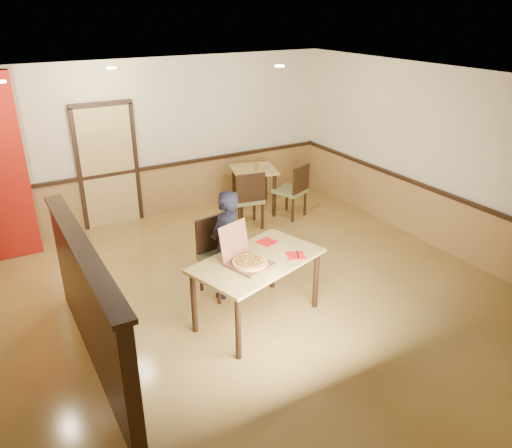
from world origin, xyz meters
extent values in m
plane|color=#B18C45|center=(0.00, 0.00, 0.00)|extent=(7.00, 7.00, 0.00)
plane|color=black|center=(0.00, 0.00, 2.80)|extent=(7.00, 7.00, 0.00)
plane|color=beige|center=(0.00, 3.50, 1.40)|extent=(7.00, 0.00, 7.00)
plane|color=beige|center=(3.50, 0.00, 1.40)|extent=(0.00, 7.00, 7.00)
cube|color=olive|center=(0.00, 3.47, 0.45)|extent=(7.00, 0.04, 0.90)
cube|color=black|center=(0.00, 3.45, 0.92)|extent=(7.00, 0.06, 0.06)
cube|color=olive|center=(3.47, 0.00, 0.45)|extent=(0.04, 7.00, 0.90)
cube|color=black|center=(3.45, 0.00, 0.92)|extent=(0.06, 7.00, 0.06)
cube|color=tan|center=(-0.80, 3.46, 1.05)|extent=(0.90, 0.06, 2.10)
cube|color=black|center=(-2.00, -0.20, 0.70)|extent=(0.14, 3.00, 1.40)
cube|color=black|center=(-2.00, -0.20, 1.42)|extent=(0.20, 3.10, 0.05)
cylinder|color=#FFE1B2|center=(-2.30, 1.80, 2.78)|extent=(0.14, 0.14, 0.02)
cylinder|color=#FFE1B2|center=(-0.80, 2.50, 2.78)|extent=(0.14, 0.14, 0.02)
cylinder|color=#FFE1B2|center=(1.40, 1.50, 2.78)|extent=(0.14, 0.14, 0.02)
cube|color=#B0944A|center=(-0.07, -0.38, 0.82)|extent=(1.76, 1.32, 0.04)
cylinder|color=black|center=(-0.63, -0.94, 0.40)|extent=(0.07, 0.07, 0.80)
cylinder|color=black|center=(-0.85, -0.24, 0.40)|extent=(0.07, 0.07, 0.80)
cylinder|color=black|center=(0.71, -0.53, 0.40)|extent=(0.07, 0.07, 0.80)
cylinder|color=black|center=(0.50, 0.18, 0.40)|extent=(0.07, 0.07, 0.80)
cube|color=olive|center=(-0.15, 0.40, 0.51)|extent=(0.58, 0.58, 0.07)
cube|color=black|center=(-0.19, 0.63, 0.79)|extent=(0.49, 0.12, 0.49)
cylinder|color=black|center=(-0.33, 0.16, 0.22)|extent=(0.05, 0.05, 0.45)
cylinder|color=black|center=(-0.39, 0.58, 0.22)|extent=(0.05, 0.05, 0.45)
cylinder|color=black|center=(0.09, 0.22, 0.22)|extent=(0.05, 0.05, 0.45)
cylinder|color=black|center=(0.03, 0.64, 0.22)|extent=(0.05, 0.05, 0.45)
cube|color=olive|center=(1.20, 2.17, 0.51)|extent=(0.60, 0.60, 0.07)
cube|color=black|center=(1.16, 1.94, 0.79)|extent=(0.49, 0.13, 0.49)
cylinder|color=black|center=(1.45, 2.34, 0.22)|extent=(0.05, 0.05, 0.45)
cylinder|color=black|center=(1.37, 1.92, 0.22)|extent=(0.05, 0.05, 0.45)
cylinder|color=black|center=(1.03, 2.41, 0.22)|extent=(0.05, 0.05, 0.45)
cylinder|color=black|center=(0.96, 2.00, 0.22)|extent=(0.05, 0.05, 0.45)
cube|color=olive|center=(2.10, 2.17, 0.50)|extent=(0.65, 0.65, 0.06)
cube|color=black|center=(2.19, 1.96, 0.77)|extent=(0.46, 0.22, 0.48)
cylinder|color=black|center=(2.21, 2.44, 0.22)|extent=(0.05, 0.05, 0.43)
cylinder|color=black|center=(2.37, 2.06, 0.22)|extent=(0.05, 0.05, 0.43)
cylinder|color=black|center=(1.83, 2.28, 0.22)|extent=(0.05, 0.05, 0.43)
cylinder|color=black|center=(1.99, 1.90, 0.22)|extent=(0.05, 0.05, 0.43)
cube|color=#B0944A|center=(1.65, 2.72, 0.82)|extent=(0.96, 0.96, 0.04)
cylinder|color=black|center=(1.27, 2.50, 0.40)|extent=(0.07, 0.07, 0.80)
cylinder|color=black|center=(1.43, 3.10, 0.40)|extent=(0.07, 0.07, 0.80)
cylinder|color=black|center=(1.87, 2.34, 0.40)|extent=(0.07, 0.07, 0.80)
cylinder|color=black|center=(2.04, 2.94, 0.40)|extent=(0.07, 0.07, 0.80)
imported|color=black|center=(-0.13, 0.32, 0.74)|extent=(0.65, 0.57, 1.49)
cube|color=brown|center=(-0.22, -0.48, 0.85)|extent=(0.54, 0.54, 0.03)
cube|color=brown|center=(-0.30, -0.24, 1.08)|extent=(0.44, 0.21, 0.43)
cylinder|color=#EFB557|center=(-0.22, -0.48, 0.88)|extent=(0.47, 0.47, 0.03)
cube|color=red|center=(0.38, -0.54, 0.84)|extent=(0.28, 0.28, 0.00)
cylinder|color=silver|center=(0.35, -0.54, 0.85)|extent=(0.08, 0.18, 0.01)
cube|color=silver|center=(0.41, -0.54, 0.85)|extent=(0.09, 0.19, 0.00)
cube|color=red|center=(0.27, -0.05, 0.84)|extent=(0.27, 0.27, 0.00)
cylinder|color=silver|center=(0.24, -0.05, 0.85)|extent=(0.06, 0.18, 0.01)
cube|color=silver|center=(0.30, -0.05, 0.85)|extent=(0.07, 0.19, 0.00)
cylinder|color=#95581B|center=(1.66, 2.65, 0.91)|extent=(0.06, 0.06, 0.15)
camera|label=1|loc=(-2.70, -4.92, 3.63)|focal=35.00mm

